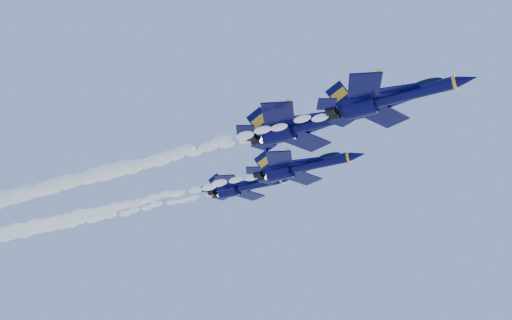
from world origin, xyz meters
The scene contains 8 objects.
jet_lead centered at (19.52, -10.64, 151.76)m, with size 17.30×14.19×6.43m.
smoke_trail_jet_lead centered at (-19.07, -10.64, 151.26)m, with size 62.39×2.34×2.11m, color white.
jet_second centered at (7.13, -6.16, 153.42)m, with size 19.45×15.95×7.23m.
smoke_trail_jet_second centered at (-32.37, -6.16, 152.91)m, with size 62.39×2.63×2.37m, color white.
jet_third centered at (1.46, 5.16, 152.95)m, with size 17.86×14.65×6.64m.
smoke_trail_jet_third centered at (-37.37, 5.16, 152.44)m, with size 62.39×2.42×2.18m, color white.
jet_fourth centered at (-13.31, 14.15, 155.56)m, with size 16.92×13.88×6.29m.
smoke_trail_jet_fourth centered at (-51.74, 14.15, 155.07)m, with size 62.39×2.29×2.06m, color white.
Camera 1 is at (32.90, -68.22, 118.21)m, focal length 40.00 mm.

